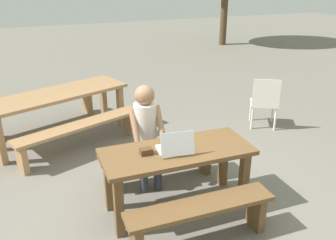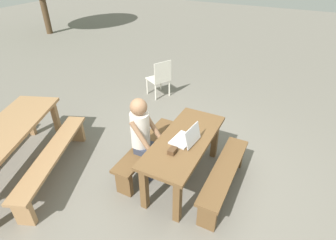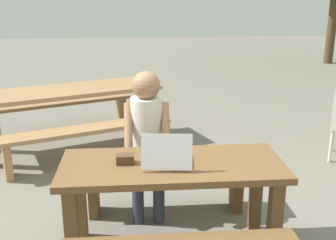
{
  "view_description": "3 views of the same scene",
  "coord_description": "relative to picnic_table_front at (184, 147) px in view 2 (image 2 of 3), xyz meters",
  "views": [
    {
      "loc": [
        -1.33,
        -3.25,
        2.57
      ],
      "look_at": [
        -0.01,
        0.25,
        0.99
      ],
      "focal_mm": 39.13,
      "sensor_mm": 36.0,
      "label": 1
    },
    {
      "loc": [
        -2.81,
        -1.17,
        3.01
      ],
      "look_at": [
        -0.01,
        0.25,
        0.99
      ],
      "focal_mm": 29.04,
      "sensor_mm": 36.0,
      "label": 2
    },
    {
      "loc": [
        -0.26,
        -2.81,
        1.96
      ],
      "look_at": [
        -0.01,
        0.25,
        0.99
      ],
      "focal_mm": 44.72,
      "sensor_mm": 36.0,
      "label": 3
    }
  ],
  "objects": [
    {
      "name": "picnic_table_mid",
      "position": [
        -1.05,
        2.39,
        0.04
      ],
      "size": [
        2.31,
        1.48,
        0.76
      ],
      "rotation": [
        0.0,
        0.0,
        0.38
      ],
      "color": "#9E754C",
      "rests_on": "ground"
    },
    {
      "name": "bench_mid_south",
      "position": [
        -0.81,
        1.78,
        -0.27
      ],
      "size": [
        1.95,
        1.01,
        0.45
      ],
      "rotation": [
        0.0,
        0.0,
        0.38
      ],
      "color": "#9E754C",
      "rests_on": "ground"
    },
    {
      "name": "bench_far",
      "position": [
        0.0,
        0.62,
        -0.28
      ],
      "size": [
        1.5,
        0.3,
        0.45
      ],
      "color": "brown",
      "rests_on": "ground"
    },
    {
      "name": "laptop",
      "position": [
        -0.04,
        -0.05,
        0.2
      ],
      "size": [
        0.39,
        0.35,
        0.27
      ],
      "rotation": [
        0.0,
        0.0,
        3.03
      ],
      "color": "silver",
      "rests_on": "picnic_table_front"
    },
    {
      "name": "small_pouch",
      "position": [
        -0.34,
        0.02,
        0.16
      ],
      "size": [
        0.13,
        0.09,
        0.07
      ],
      "color": "#4C331E",
      "rests_on": "picnic_table_front"
    },
    {
      "name": "person_seated",
      "position": [
        -0.17,
        0.58,
        0.16
      ],
      "size": [
        0.38,
        0.4,
        1.31
      ],
      "color": "#333847",
      "rests_on": "ground"
    },
    {
      "name": "ground_plane",
      "position": [
        0.0,
        0.0,
        -0.61
      ],
      "size": [
        30.0,
        30.0,
        0.0
      ],
      "primitive_type": "plane",
      "color": "slate"
    },
    {
      "name": "bench_near",
      "position": [
        0.0,
        -0.62,
        -0.28
      ],
      "size": [
        1.5,
        0.3,
        0.45
      ],
      "color": "brown",
      "rests_on": "ground"
    },
    {
      "name": "picnic_table_front",
      "position": [
        0.0,
        0.0,
        0.0
      ],
      "size": [
        1.64,
        0.68,
        0.74
      ],
      "color": "brown",
      "rests_on": "ground"
    },
    {
      "name": "plastic_chair",
      "position": [
        2.23,
        1.59,
        -0.15
      ],
      "size": [
        0.6,
        0.6,
        0.89
      ],
      "rotation": [
        0.0,
        0.0,
        2.63
      ],
      "color": "silver",
      "rests_on": "ground"
    }
  ]
}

